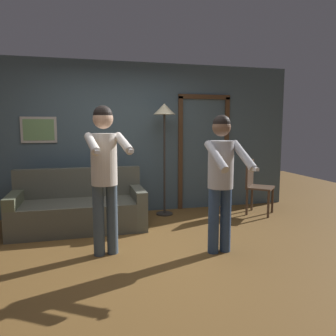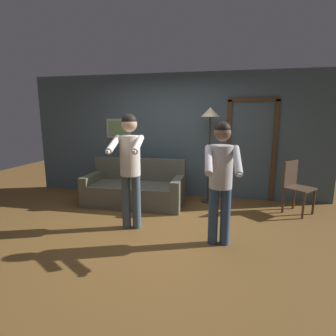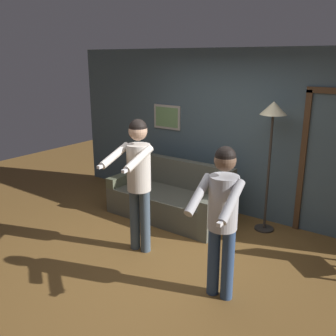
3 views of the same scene
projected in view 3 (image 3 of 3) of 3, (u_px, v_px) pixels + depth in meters
name	position (u px, v px, depth m)	size (l,w,h in m)	color
ground_plane	(158.00, 259.00, 4.73)	(12.00, 12.00, 0.00)	brown
back_wall_assembly	(234.00, 134.00, 5.88)	(6.40, 0.10, 2.60)	#465963
couch	(170.00, 200.00, 5.94)	(1.90, 0.85, 0.87)	#545548
torchiere_lamp	(272.00, 122.00, 5.11)	(0.36, 0.36, 1.89)	#332D28
person_standing_left	(138.00, 173.00, 4.66)	(0.50, 0.75, 1.75)	#425364
person_standing_right	(222.00, 211.00, 3.73)	(0.46, 0.63, 1.64)	navy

